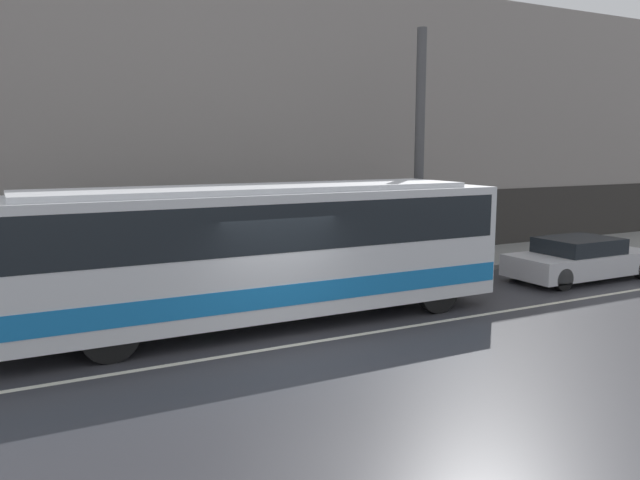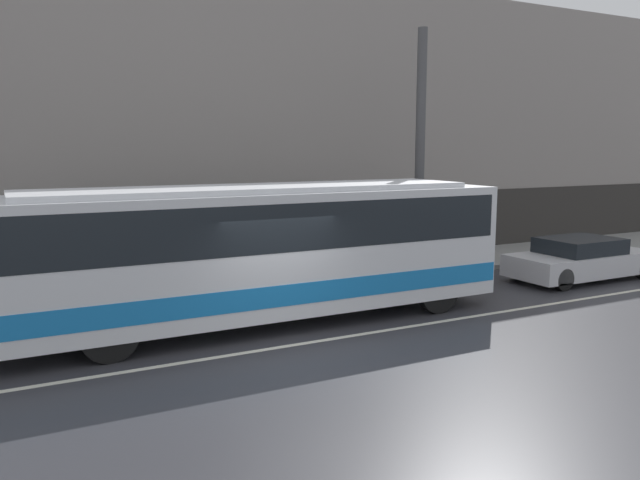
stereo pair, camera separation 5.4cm
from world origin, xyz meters
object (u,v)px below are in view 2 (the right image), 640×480
at_px(transit_bus, 258,247).
at_px(sedan_white_front, 581,259).
at_px(utility_pole_near, 420,152).
at_px(pedestrian_waiting, 204,254).

bearing_deg(transit_bus, sedan_white_front, 0.00).
bearing_deg(sedan_white_front, utility_pole_near, 144.23).
height_order(utility_pole_near, pedestrian_waiting, utility_pole_near).
xyz_separation_m(sedan_white_front, pedestrian_waiting, (-10.24, 4.41, 0.31)).
bearing_deg(pedestrian_waiting, sedan_white_front, -23.30).
relative_size(sedan_white_front, pedestrian_waiting, 2.88).
distance_m(transit_bus, sedan_white_front, 10.40).
bearing_deg(utility_pole_near, pedestrian_waiting, 165.89).
relative_size(transit_bus, utility_pole_near, 1.59).
xyz_separation_m(transit_bus, utility_pole_near, (6.42, 2.82, 2.04)).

